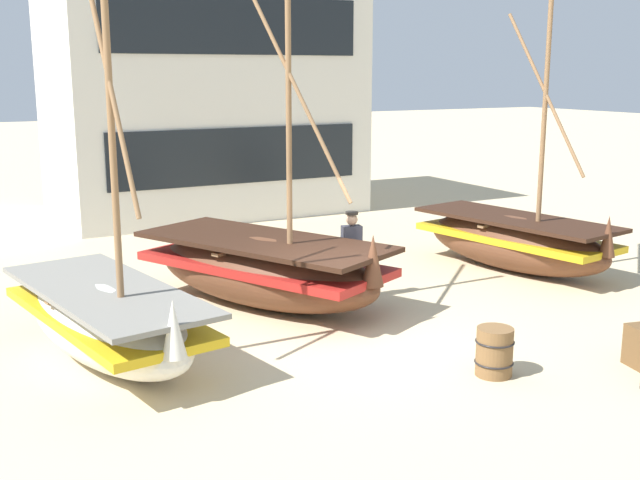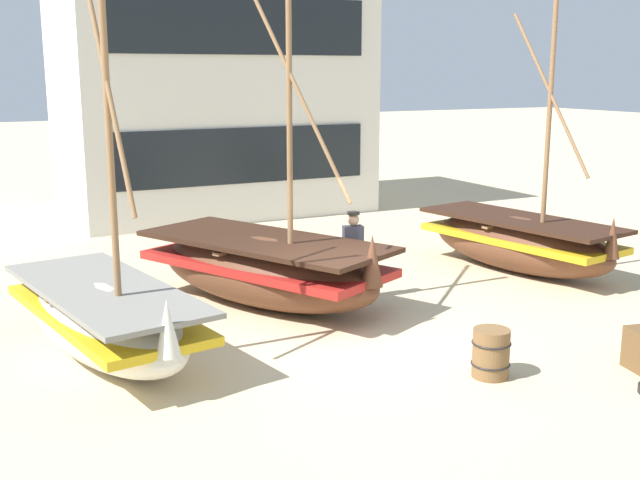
# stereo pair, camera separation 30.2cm
# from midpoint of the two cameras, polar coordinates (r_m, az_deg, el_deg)

# --- Properties ---
(ground_plane) EXTENTS (120.00, 120.00, 0.00)m
(ground_plane) POSITION_cam_midpoint_polar(r_m,az_deg,el_deg) (12.91, 1.45, -6.92)
(ground_plane) COLOR #CCB78E
(fishing_boat_near_left) EXTENTS (2.38, 4.78, 5.89)m
(fishing_boat_near_left) POSITION_cam_midpoint_polar(r_m,az_deg,el_deg) (17.36, 13.55, -0.03)
(fishing_boat_near_left) COLOR brown
(fishing_boat_near_left) RESTS_ON ground
(fishing_boat_centre_large) EXTENTS (2.37, 4.72, 5.97)m
(fishing_boat_centre_large) POSITION_cam_midpoint_polar(r_m,az_deg,el_deg) (12.18, -15.90, -5.55)
(fishing_boat_centre_large) COLOR silver
(fishing_boat_centre_large) RESTS_ON ground
(fishing_boat_far_right) EXTENTS (3.81, 5.25, 6.36)m
(fishing_boat_far_right) POSITION_cam_midpoint_polar(r_m,az_deg,el_deg) (14.38, -4.64, -2.07)
(fishing_boat_far_right) COLOR brown
(fishing_boat_far_right) RESTS_ON ground
(fisherman_by_hull) EXTENTS (0.40, 0.29, 1.68)m
(fisherman_by_hull) POSITION_cam_midpoint_polar(r_m,az_deg,el_deg) (14.64, 1.71, -1.21)
(fisherman_by_hull) COLOR #33333D
(fisherman_by_hull) RESTS_ON ground
(wooden_barrel) EXTENTS (0.56, 0.56, 0.70)m
(wooden_barrel) POSITION_cam_midpoint_polar(r_m,az_deg,el_deg) (11.40, 11.83, -7.97)
(wooden_barrel) COLOR brown
(wooden_barrel) RESTS_ON ground
(harbor_building_main) EXTENTS (9.05, 5.89, 7.30)m
(harbor_building_main) POSITION_cam_midpoint_polar(r_m,az_deg,el_deg) (24.46, -9.03, 10.75)
(harbor_building_main) COLOR silver
(harbor_building_main) RESTS_ON ground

